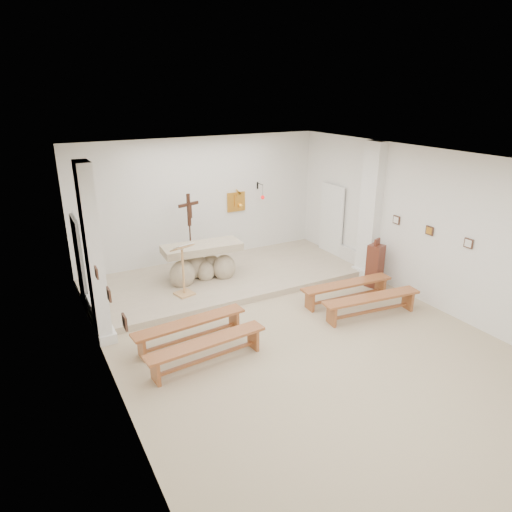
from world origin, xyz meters
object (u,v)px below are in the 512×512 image
donation_pedestal (375,266)px  bench_right_second (372,301)px  altar (202,264)px  bench_left_front (190,327)px  lectern (183,269)px  bench_left_second (207,347)px  crucifix_stand (190,227)px  bench_right_front (347,287)px

donation_pedestal → bench_right_second: bearing=-152.1°
altar → bench_left_front: size_ratio=0.86×
lectern → bench_right_second: (3.27, -2.69, -0.43)m
bench_left_second → donation_pedestal: bearing=8.7°
lectern → altar: bearing=30.5°
crucifix_stand → bench_right_front: crucifix_stand is taller
donation_pedestal → bench_right_second: 1.71m
lectern → crucifix_stand: bearing=49.6°
altar → donation_pedestal: (3.72, -2.17, 0.02)m
bench_right_second → crucifix_stand: bearing=128.5°
donation_pedestal → crucifix_stand: bearing=124.1°
lectern → bench_left_second: lectern is taller
altar → bench_left_front: altar is taller
lectern → bench_left_second: (-0.57, -2.69, -0.43)m
lectern → bench_left_second: bearing=-115.5°
altar → bench_right_front: altar is taller
bench_left_second → bench_right_second: (3.84, 0.00, 0.00)m
bench_right_front → bench_left_second: 3.93m
bench_left_second → altar: bearing=64.2°
bench_right_front → bench_left_second: same height
altar → bench_left_second: 3.63m
bench_left_second → crucifix_stand: bearing=67.6°
lectern → bench_right_second: 4.25m
lectern → crucifix_stand: 1.70m
donation_pedestal → lectern: bearing=143.8°
bench_left_second → bench_right_second: same height
altar → lectern: bearing=-132.4°
donation_pedestal → bench_right_front: bearing=-180.0°
bench_left_front → bench_right_second: same height
lectern → bench_left_front: (-0.57, -1.85, -0.43)m
bench_left_front → donation_pedestal: bearing=-0.5°
altar → bench_right_second: size_ratio=0.86×
altar → bench_right_second: 4.24m
crucifix_stand → bench_right_second: 4.94m
lectern → bench_right_front: (3.27, -1.85, -0.43)m
lectern → donation_pedestal: 4.69m
bench_left_front → bench_right_front: bearing=-4.8°
altar → lectern: size_ratio=1.54×
bench_left_front → altar: bearing=58.3°
crucifix_stand → bench_right_front: bearing=-70.8°
donation_pedestal → bench_right_front: donation_pedestal is taller
altar → bench_right_front: 3.61m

